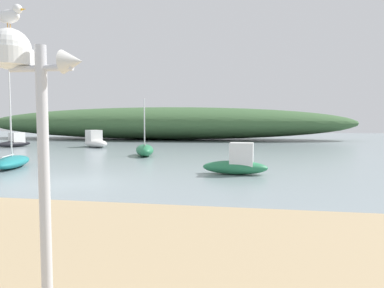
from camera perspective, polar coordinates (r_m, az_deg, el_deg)
ground_plane at (r=14.29m, az=-19.74°, el=-6.05°), size 120.00×120.00×0.00m
distant_hill at (r=45.84m, az=-5.33°, el=3.42°), size 49.16×12.13×4.17m
mast_structure at (r=4.23m, az=-26.05°, el=8.97°), size 1.09×0.48×3.19m
seagull_on_radar at (r=4.43m, az=-27.74°, el=18.25°), size 0.35×0.13×0.25m
sailboat_centre_water at (r=20.04m, az=-27.47°, el=-2.56°), size 2.51×4.00×4.88m
motorboat_far_left at (r=35.73m, az=-27.11°, el=0.31°), size 2.13×3.42×1.33m
sailboat_outer_mooring at (r=23.91m, az=-7.78°, el=-0.97°), size 2.19×3.39×3.92m
motorboat_near_shore at (r=32.78m, az=-15.64°, el=0.47°), size 3.75×3.53×1.56m
motorboat_mid_channel at (r=15.67m, az=7.40°, el=-3.15°), size 2.96×1.12×1.43m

